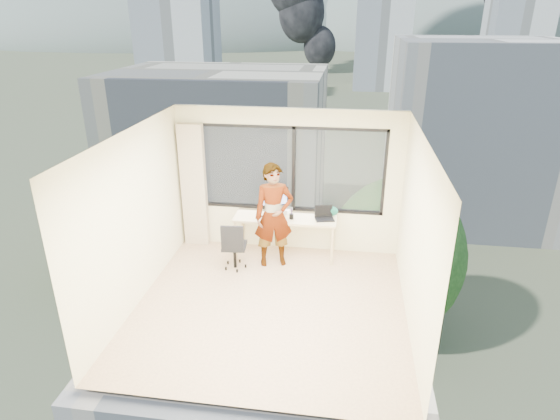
% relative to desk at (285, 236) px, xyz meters
% --- Properties ---
extents(floor, '(4.00, 4.00, 0.01)m').
position_rel_desk_xyz_m(floor, '(0.00, -1.66, -0.38)').
color(floor, beige).
rests_on(floor, ground).
extents(ceiling, '(4.00, 4.00, 0.01)m').
position_rel_desk_xyz_m(ceiling, '(0.00, -1.66, 2.23)').
color(ceiling, white).
rests_on(ceiling, ground).
extents(wall_front, '(4.00, 0.01, 2.60)m').
position_rel_desk_xyz_m(wall_front, '(0.00, -3.66, 0.93)').
color(wall_front, '#F3EDBC').
rests_on(wall_front, ground).
extents(wall_left, '(0.01, 4.00, 2.60)m').
position_rel_desk_xyz_m(wall_left, '(-2.00, -1.66, 0.93)').
color(wall_left, '#F3EDBC').
rests_on(wall_left, ground).
extents(wall_right, '(0.01, 4.00, 2.60)m').
position_rel_desk_xyz_m(wall_right, '(2.00, -1.66, 0.93)').
color(wall_right, '#F3EDBC').
rests_on(wall_right, ground).
extents(window_wall, '(3.30, 0.16, 1.55)m').
position_rel_desk_xyz_m(window_wall, '(0.05, 0.34, 1.15)').
color(window_wall, black).
rests_on(window_wall, ground).
extents(curtain, '(0.45, 0.14, 2.30)m').
position_rel_desk_xyz_m(curtain, '(-1.72, 0.22, 0.77)').
color(curtain, beige).
rests_on(curtain, floor).
extents(desk, '(1.80, 0.60, 0.75)m').
position_rel_desk_xyz_m(desk, '(0.00, 0.00, 0.00)').
color(desk, beige).
rests_on(desk, floor).
extents(chair, '(0.49, 0.49, 0.88)m').
position_rel_desk_xyz_m(chair, '(-0.79, -0.60, 0.07)').
color(chair, black).
rests_on(chair, floor).
extents(person, '(0.77, 0.62, 1.82)m').
position_rel_desk_xyz_m(person, '(-0.15, -0.35, 0.53)').
color(person, '#2D2D33').
rests_on(person, floor).
extents(monitor, '(0.51, 0.26, 0.50)m').
position_rel_desk_xyz_m(monitor, '(-0.21, 0.11, 0.63)').
color(monitor, black).
rests_on(monitor, desk).
extents(game_console, '(0.34, 0.31, 0.07)m').
position_rel_desk_xyz_m(game_console, '(-0.07, 0.23, 0.41)').
color(game_console, white).
rests_on(game_console, desk).
extents(laptop, '(0.39, 0.41, 0.21)m').
position_rel_desk_xyz_m(laptop, '(0.69, -0.03, 0.48)').
color(laptop, black).
rests_on(laptop, desk).
extents(cellphone, '(0.11, 0.06, 0.01)m').
position_rel_desk_xyz_m(cellphone, '(-0.37, -0.06, 0.38)').
color(cellphone, black).
rests_on(cellphone, desk).
extents(pen_cup, '(0.09, 0.09, 0.09)m').
position_rel_desk_xyz_m(pen_cup, '(0.12, -0.09, 0.42)').
color(pen_cup, black).
rests_on(pen_cup, desk).
extents(handbag, '(0.25, 0.16, 0.18)m').
position_rel_desk_xyz_m(handbag, '(0.80, 0.16, 0.46)').
color(handbag, '#0E5543').
rests_on(handbag, desk).
extents(exterior_ground, '(400.00, 400.00, 0.04)m').
position_rel_desk_xyz_m(exterior_ground, '(0.00, 118.34, -14.38)').
color(exterior_ground, '#515B3D').
rests_on(exterior_ground, ground).
extents(near_bldg_a, '(16.00, 12.00, 14.00)m').
position_rel_desk_xyz_m(near_bldg_a, '(-9.00, 28.34, -7.38)').
color(near_bldg_a, beige).
rests_on(near_bldg_a, exterior_ground).
extents(near_bldg_b, '(14.00, 13.00, 16.00)m').
position_rel_desk_xyz_m(near_bldg_b, '(12.00, 36.34, -6.38)').
color(near_bldg_b, white).
rests_on(near_bldg_b, exterior_ground).
extents(far_tower_a, '(14.00, 14.00, 28.00)m').
position_rel_desk_xyz_m(far_tower_a, '(-35.00, 93.34, -0.38)').
color(far_tower_a, silver).
rests_on(far_tower_a, exterior_ground).
extents(far_tower_b, '(13.00, 13.00, 30.00)m').
position_rel_desk_xyz_m(far_tower_b, '(8.00, 118.34, 0.62)').
color(far_tower_b, silver).
rests_on(far_tower_b, exterior_ground).
extents(far_tower_c, '(15.00, 15.00, 26.00)m').
position_rel_desk_xyz_m(far_tower_c, '(45.00, 138.34, -1.38)').
color(far_tower_c, silver).
rests_on(far_tower_c, exterior_ground).
extents(far_tower_d, '(16.00, 14.00, 22.00)m').
position_rel_desk_xyz_m(far_tower_d, '(-60.00, 148.34, -3.38)').
color(far_tower_d, silver).
rests_on(far_tower_d, exterior_ground).
extents(hill_a, '(288.00, 216.00, 90.00)m').
position_rel_desk_xyz_m(hill_a, '(-120.00, 318.34, -14.38)').
color(hill_a, slate).
rests_on(hill_a, exterior_ground).
extents(hill_b, '(300.00, 220.00, 96.00)m').
position_rel_desk_xyz_m(hill_b, '(100.00, 318.34, -14.38)').
color(hill_b, slate).
rests_on(hill_b, exterior_ground).
extents(tree_a, '(7.00, 7.00, 8.00)m').
position_rel_desk_xyz_m(tree_a, '(-16.00, 20.34, -10.38)').
color(tree_a, '#204918').
rests_on(tree_a, exterior_ground).
extents(tree_b, '(7.60, 7.60, 9.00)m').
position_rel_desk_xyz_m(tree_b, '(4.00, 16.34, -9.88)').
color(tree_b, '#204918').
rests_on(tree_b, exterior_ground).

